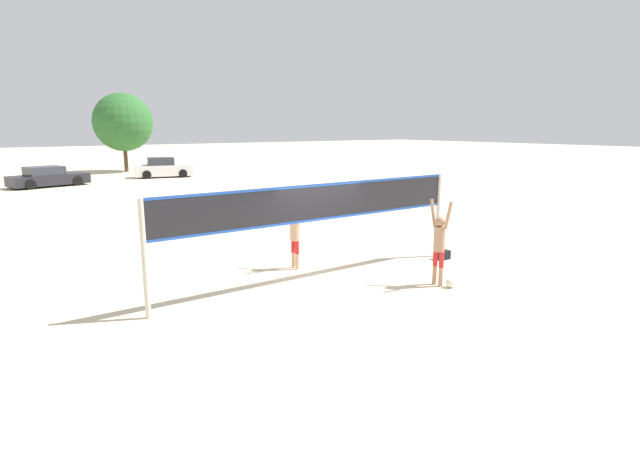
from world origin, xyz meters
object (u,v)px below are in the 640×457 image
object	(u,v)px
volleyball	(451,283)
player_blocker	(295,232)
parked_car_near	(48,178)
parked_car_far	(163,168)
player_spiker	(439,241)
gear_bag	(443,255)
volleyball_net	(320,211)
tree_right_cluster	(123,122)

from	to	relation	value
volleyball	player_blocker	bearing A→B (deg)	121.37
parked_car_near	parked_car_far	xyz separation A→B (m)	(8.28, 1.73, 0.09)
player_spiker	player_blocker	xyz separation A→B (m)	(-2.12, 3.35, -0.10)
gear_bag	parked_car_far	bearing A→B (deg)	87.66
player_spiker	gear_bag	world-z (taller)	player_spiker
player_blocker	volleyball	bearing A→B (deg)	31.37
volleyball_net	player_blocker	distance (m)	1.58
parked_car_near	volleyball	bearing A→B (deg)	-94.13
player_blocker	parked_car_far	world-z (taller)	player_blocker
parked_car_near	player_spiker	bearing A→B (deg)	-94.26
parked_car_near	tree_right_cluster	size ratio (longest dim) A/B	0.75
volleyball_net	parked_car_near	bearing A→B (deg)	95.84
parked_car_near	tree_right_cluster	bearing A→B (deg)	35.53
player_spiker	parked_car_far	size ratio (longest dim) A/B	0.47
player_spiker	player_blocker	size ratio (longest dim) A/B	1.09
player_spiker	parked_car_near	size ratio (longest dim) A/B	0.43
gear_bag	parked_car_far	world-z (taller)	parked_car_far
player_blocker	parked_car_near	bearing A→B (deg)	-173.63
volleyball_net	player_blocker	world-z (taller)	volleyball_net
volleyball_net	parked_car_far	size ratio (longest dim) A/B	1.93
volleyball_net	gear_bag	xyz separation A→B (m)	(4.29, -0.37, -1.72)
volleyball_net	volleyball	distance (m)	3.73
player_spiker	volleyball	distance (m)	1.09
parked_car_far	player_spiker	bearing A→B (deg)	-82.73
volleyball	gear_bag	world-z (taller)	gear_bag
volleyball_net	parked_car_far	xyz separation A→B (m)	(5.49, 29.06, -1.17)
volleyball	parked_car_near	world-z (taller)	parked_car_near
player_blocker	parked_car_far	size ratio (longest dim) A/B	0.43
player_blocker	gear_bag	bearing A→B (deg)	67.62
parked_car_far	tree_right_cluster	size ratio (longest dim) A/B	0.68
gear_bag	parked_car_far	distance (m)	29.46
volleyball	gear_bag	size ratio (longest dim) A/B	0.58
gear_bag	tree_right_cluster	distance (m)	36.38
parked_car_far	tree_right_cluster	world-z (taller)	tree_right_cluster
volleyball_net	player_spiker	world-z (taller)	volleyball_net
player_blocker	volleyball	xyz separation A→B (m)	(2.24, -3.67, -0.93)
player_blocker	parked_car_near	distance (m)	26.14
parked_car_far	volleyball_net	bearing A→B (deg)	-87.42
volleyball	tree_right_cluster	bearing A→B (deg)	86.88
parked_car_far	tree_right_cluster	xyz separation A→B (m)	(-1.07, 6.71, 3.58)
volleyball_net	gear_bag	bearing A→B (deg)	-4.89
player_spiker	parked_car_near	distance (m)	29.75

